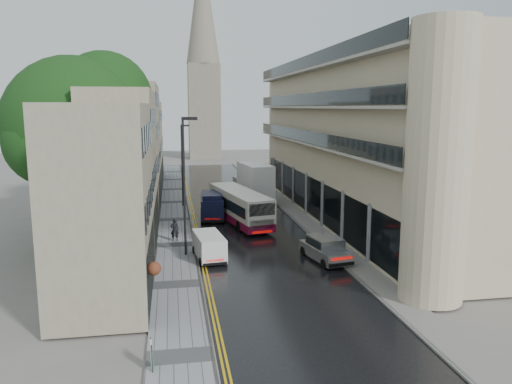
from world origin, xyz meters
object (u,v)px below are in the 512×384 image
object	(u,v)px
tree_near	(76,151)
silver_hatchback	(325,256)
white_lorry	(248,186)
navy_van	(202,209)
lamp_post_near	(184,188)
estate_sign	(152,356)
white_van	(201,253)
pedestrian	(175,230)
lamp_post_far	(182,166)
cream_bus	(239,214)
tree_far	(105,146)

from	to	relation	value
tree_near	silver_hatchback	world-z (taller)	tree_near
white_lorry	navy_van	xyz separation A→B (m)	(-4.98, -6.39, -0.86)
lamp_post_near	estate_sign	distance (m)	15.41
white_lorry	navy_van	bearing A→B (deg)	-135.06
tree_near	white_van	size ratio (longest dim) A/B	3.63
pedestrian	lamp_post_near	world-z (taller)	lamp_post_near
tree_near	white_lorry	size ratio (longest dim) A/B	1.73
white_van	silver_hatchback	bearing A→B (deg)	-19.86
tree_near	pedestrian	distance (m)	8.90
white_lorry	lamp_post_far	xyz separation A→B (m)	(-6.42, 1.21, 2.02)
white_lorry	pedestrian	bearing A→B (deg)	-128.06
tree_near	silver_hatchback	size ratio (longest dim) A/B	3.26
lamp_post_near	estate_sign	xyz separation A→B (m)	(-1.72, -14.77, -4.04)
pedestrian	navy_van	bearing A→B (deg)	-110.04
lamp_post_far	pedestrian	bearing A→B (deg)	-113.96
estate_sign	lamp_post_near	bearing A→B (deg)	77.96
silver_hatchback	white_van	xyz separation A→B (m)	(-7.50, 1.75, 0.07)
tree_near	lamp_post_far	size ratio (longest dim) A/B	1.72
tree_near	white_lorry	world-z (taller)	tree_near
cream_bus	pedestrian	distance (m)	5.70
lamp_post_far	silver_hatchback	bearing A→B (deg)	-88.93
silver_hatchback	white_van	bearing A→B (deg)	156.45
tree_near	white_lorry	distance (m)	19.28
lamp_post_far	lamp_post_near	bearing A→B (deg)	-110.80
tree_near	white_van	bearing A→B (deg)	-35.36
cream_bus	silver_hatchback	size ratio (longest dim) A/B	2.44
tree_near	estate_sign	bearing A→B (deg)	-72.99
lamp_post_far	estate_sign	bearing A→B (deg)	-113.53
cream_bus	estate_sign	distance (m)	21.70
tree_far	white_van	size ratio (longest dim) A/B	3.25
silver_hatchback	lamp_post_near	bearing A→B (deg)	143.37
tree_far	silver_hatchback	bearing A→B (deg)	-53.19
silver_hatchback	lamp_post_near	size ratio (longest dim) A/B	0.47
navy_van	lamp_post_far	bearing A→B (deg)	103.91
tree_far	lamp_post_near	bearing A→B (deg)	-66.94
tree_far	pedestrian	bearing A→B (deg)	-63.89
white_lorry	navy_van	size ratio (longest dim) A/B	1.64
white_lorry	pedestrian	size ratio (longest dim) A/B	4.72
lamp_post_far	navy_van	bearing A→B (deg)	-99.31
tree_near	navy_van	world-z (taller)	tree_near
white_van	navy_van	size ratio (longest dim) A/B	0.78
navy_van	pedestrian	xyz separation A→B (m)	(-2.37, -5.86, -0.30)
white_lorry	navy_van	world-z (taller)	white_lorry
tree_near	navy_van	xyz separation A→B (m)	(8.97, 6.01, -5.68)
white_van	pedestrian	distance (m)	6.18
silver_hatchback	white_van	distance (m)	7.70
silver_hatchback	estate_sign	distance (m)	14.68
white_van	estate_sign	bearing A→B (deg)	-108.68
tree_near	white_van	xyz separation A→B (m)	(8.20, -5.82, -6.06)
estate_sign	cream_bus	bearing A→B (deg)	68.09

